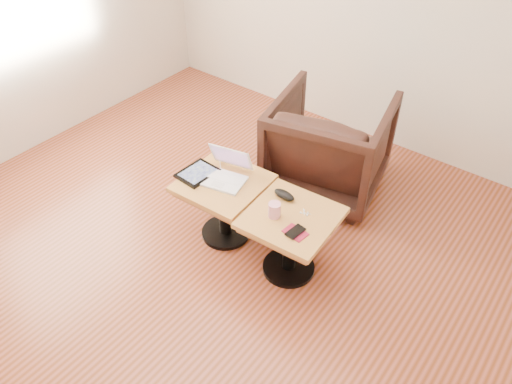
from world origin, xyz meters
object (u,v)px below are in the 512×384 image
Objects in this scene: side_table_right at (291,230)px; striped_cup at (274,210)px; armchair at (329,145)px; laptop at (225,173)px; side_table_left at (224,195)px.

striped_cup reaches higher than side_table_right.
laptop is at bearing 59.33° from armchair.
armchair reaches higher than striped_cup.
side_table_left is 0.66× the size of armchair.
side_table_right is 1.62× the size of laptop.
armchair reaches higher than laptop.
armchair is at bearing 103.07° from side_table_right.
laptop is at bearing 108.38° from side_table_left.
side_table_left and side_table_right have the same top height.
side_table_left is at bearing 61.01° from armchair.
side_table_left is 0.99× the size of side_table_right.
side_table_right is 0.20m from striped_cup.
laptop reaches higher than side_table_left.
side_table_left is 0.17m from laptop.
striped_cup is 1.03m from armchair.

